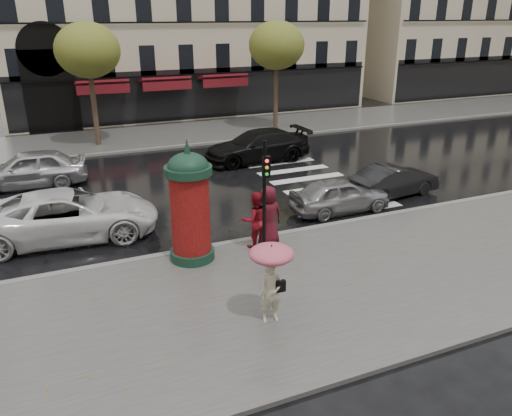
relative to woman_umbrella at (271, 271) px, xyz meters
name	(u,v)px	position (x,y,z in m)	size (l,w,h in m)	color
ground	(257,292)	(0.28, 1.50, -1.45)	(160.00, 160.00, 0.00)	black
near_sidewalk	(265,299)	(0.28, 1.00, -1.39)	(90.00, 7.00, 0.12)	#474744
far_sidewalk	(132,138)	(0.28, 20.50, -1.39)	(90.00, 6.00, 0.12)	#474744
near_kerb	(220,245)	(0.28, 4.50, -1.38)	(90.00, 0.25, 0.14)	slate
far_kerb	(141,150)	(0.28, 17.50, -1.38)	(90.00, 0.25, 0.14)	slate
zebra_crossing	(293,170)	(6.28, 11.10, -1.45)	(3.60, 11.75, 0.01)	silver
tree_far_left	(88,51)	(-1.72, 19.50, 3.71)	(3.40, 3.40, 6.64)	#38281C
tree_far_right	(276,46)	(9.28, 19.50, 3.71)	(3.40, 3.40, 6.64)	#38281C
woman_umbrella	(271,271)	(0.00, 0.00, 0.00)	(1.05, 1.05, 2.02)	beige
woman_red	(255,220)	(1.24, 3.89, -0.43)	(0.88, 0.69, 1.82)	maroon
man_burgundy	(268,216)	(1.69, 3.90, -0.37)	(0.95, 0.62, 1.94)	#4C0F19
morris_column	(190,203)	(-0.81, 3.90, 0.43)	(1.37, 1.37, 3.69)	#143324
traffic_light	(265,188)	(1.27, 3.23, 0.82)	(0.25, 0.34, 3.55)	black
car_silver	(340,195)	(5.46, 5.70, -0.80)	(1.55, 3.86, 1.31)	#9B9B9F
car_darkgrey	(394,181)	(8.46, 6.35, -0.82)	(1.35, 3.87, 1.28)	black
car_white	(68,215)	(-4.05, 7.18, -0.65)	(2.68, 5.80, 1.61)	white
car_black	(257,146)	(5.31, 13.24, -0.67)	(2.19, 5.40, 1.57)	black
car_far_silver	(29,169)	(-5.24, 13.38, -0.65)	(1.89, 4.71, 1.60)	silver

